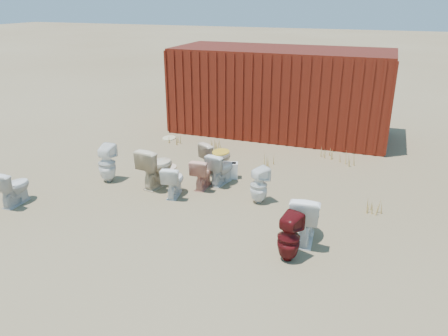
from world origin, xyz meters
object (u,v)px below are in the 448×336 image
(toilet_back_beige_left, at_px, (157,166))
(toilet_back_yellowlid, at_px, (221,168))
(toilet_front_pink, at_px, (202,173))
(toilet_back_a, at_px, (107,163))
(toilet_front_a, at_px, (14,187))
(toilet_front_maroon, at_px, (289,238))
(toilet_back_beige_right, at_px, (216,157))
(toilet_front_e, at_px, (306,217))
(loose_tank, at_px, (226,170))
(shipping_container, at_px, (280,92))
(toilet_front_c, at_px, (174,180))
(toilet_back_e, at_px, (259,185))

(toilet_back_beige_left, height_order, toilet_back_yellowlid, toilet_back_beige_left)
(toilet_front_pink, relative_size, toilet_back_a, 0.80)
(toilet_front_a, relative_size, toilet_back_yellowlid, 1.01)
(toilet_front_maroon, distance_m, toilet_back_beige_right, 3.71)
(toilet_back_beige_left, bearing_deg, toilet_front_e, 171.35)
(toilet_back_beige_left, xyz_separation_m, toilet_back_beige_right, (0.90, 1.11, -0.06))
(loose_tank, bearing_deg, shipping_container, 68.23)
(toilet_front_c, bearing_deg, toilet_back_e, -179.83)
(toilet_back_beige_left, bearing_deg, toilet_front_a, 48.90)
(toilet_back_beige_right, relative_size, toilet_back_e, 1.01)
(toilet_front_maroon, bearing_deg, loose_tank, -34.06)
(toilet_back_beige_left, xyz_separation_m, toilet_back_e, (2.23, -0.04, -0.07))
(toilet_back_beige_right, relative_size, toilet_back_yellowlid, 1.06)
(toilet_front_a, xyz_separation_m, toilet_front_pink, (3.07, 1.98, -0.03))
(toilet_front_pink, height_order, toilet_front_e, toilet_front_e)
(shipping_container, xyz_separation_m, toilet_front_pink, (-0.53, -4.47, -0.87))
(toilet_front_c, distance_m, toilet_back_e, 1.70)
(toilet_front_e, xyz_separation_m, loose_tank, (-2.11, 2.02, -0.24))
(toilet_front_maroon, relative_size, toilet_front_e, 0.91)
(toilet_back_e, bearing_deg, toilet_front_a, 61.08)
(toilet_back_e, bearing_deg, shipping_container, -40.81)
(shipping_container, height_order, toilet_front_pink, shipping_container)
(toilet_front_e, relative_size, toilet_back_e, 1.15)
(toilet_front_maroon, xyz_separation_m, toilet_back_e, (-0.97, 1.75, -0.02))
(toilet_front_maroon, height_order, toilet_back_beige_left, toilet_back_beige_left)
(toilet_front_a, relative_size, toilet_back_e, 0.97)
(loose_tank, bearing_deg, toilet_back_yellowlid, -109.24)
(toilet_back_e, bearing_deg, toilet_back_beige_right, -1.02)
(toilet_back_beige_left, height_order, loose_tank, toilet_back_beige_left)
(shipping_container, distance_m, toilet_front_c, 5.20)
(toilet_front_pink, xyz_separation_m, toilet_front_maroon, (2.27, -2.04, 0.06))
(toilet_front_c, bearing_deg, toilet_front_a, 18.49)
(toilet_front_c, distance_m, loose_tank, 1.40)
(shipping_container, xyz_separation_m, toilet_back_beige_right, (-0.56, -3.61, -0.83))
(toilet_front_maroon, xyz_separation_m, loose_tank, (-1.98, 2.69, -0.21))
(toilet_front_e, distance_m, toilet_back_e, 1.54)
(shipping_container, relative_size, toilet_front_e, 7.14)
(toilet_front_pink, bearing_deg, toilet_back_e, 164.85)
(shipping_container, height_order, toilet_back_e, shipping_container)
(shipping_container, height_order, loose_tank, shipping_container)
(toilet_front_a, relative_size, toilet_back_beige_right, 0.96)
(toilet_back_a, bearing_deg, loose_tank, -159.80)
(toilet_back_yellowlid, bearing_deg, toilet_front_pink, 63.05)
(toilet_front_pink, height_order, loose_tank, toilet_front_pink)
(toilet_back_e, relative_size, loose_tank, 1.46)
(shipping_container, xyz_separation_m, toilet_back_yellowlid, (-0.24, -4.14, -0.85))
(toilet_back_beige_right, xyz_separation_m, toilet_back_yellowlid, (0.31, -0.53, -0.02))
(shipping_container, bearing_deg, toilet_front_c, -100.18)
(toilet_front_c, bearing_deg, toilet_back_beige_left, -39.40)
(toilet_back_beige_right, xyz_separation_m, toilet_back_e, (1.33, -1.16, -0.00))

